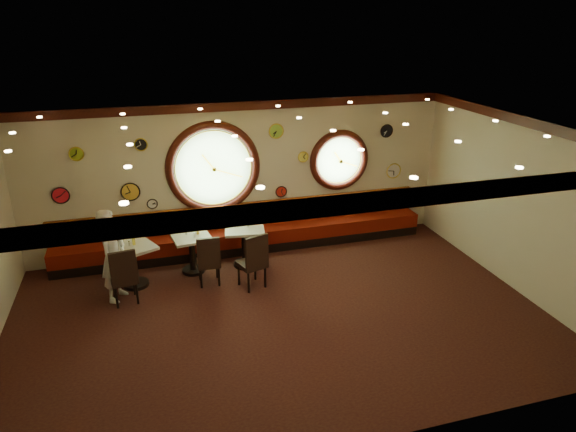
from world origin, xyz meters
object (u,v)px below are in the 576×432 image
object	(u,v)px
condiment_a_salt	(123,243)
chair_b	(209,258)
table_a	(133,261)
condiment_b_salt	(186,232)
table_c	(245,241)
condiment_a_pepper	(129,244)
chair_c	(254,258)
condiment_c_bottle	(250,221)
table_b	(192,249)
condiment_c_salt	(236,225)
condiment_b_pepper	(194,235)
condiment_b_bottle	(198,230)
waiter	(113,255)
condiment_c_pepper	(248,224)
condiment_a_bottle	(134,240)
chair_a	(124,273)

from	to	relation	value
condiment_a_salt	chair_b	bearing A→B (deg)	-16.75
table_a	condiment_b_salt	world-z (taller)	condiment_b_salt
table_c	condiment_a_pepper	distance (m)	2.26
condiment_a_pepper	chair_c	bearing A→B (deg)	-18.69
condiment_a_salt	condiment_c_bottle	xyz separation A→B (m)	(2.46, 0.24, 0.05)
table_b	condiment_c_bottle	distance (m)	1.27
table_c	condiment_c_salt	size ratio (longest dim) A/B	9.97
condiment_b_pepper	condiment_b_bottle	distance (m)	0.16
condiment_a_salt	condiment_b_bottle	distance (m)	1.43
table_b	condiment_b_pepper	size ratio (longest dim) A/B	8.02
chair_c	table_a	bearing A→B (deg)	142.96
chair_c	condiment_a_pepper	xyz separation A→B (m)	(-2.20, 0.74, 0.24)
condiment_a_salt	condiment_a_pepper	xyz separation A→B (m)	(0.11, -0.06, -0.01)
condiment_b_salt	waiter	xyz separation A→B (m)	(-1.35, -0.72, 0.03)
table_a	table_b	size ratio (longest dim) A/B	1.24
condiment_c_pepper	condiment_c_bottle	size ratio (longest dim) A/B	0.68
table_a	condiment_c_bottle	distance (m)	2.37
table_a	condiment_b_bottle	size ratio (longest dim) A/B	5.76
condiment_c_salt	condiment_a_bottle	bearing A→B (deg)	-172.52
condiment_a_bottle	condiment_b_pepper	bearing A→B (deg)	6.73
chair_b	condiment_a_salt	distance (m)	1.60
table_b	condiment_b_pepper	distance (m)	0.35
chair_b	condiment_c_salt	distance (m)	1.01
chair_b	condiment_b_bottle	world-z (taller)	chair_b
condiment_a_pepper	condiment_b_pepper	distance (m)	1.23
condiment_c_salt	condiment_a_pepper	world-z (taller)	condiment_c_salt
condiment_b_salt	condiment_c_salt	world-z (taller)	condiment_c_salt
chair_c	condiment_c_bottle	world-z (taller)	chair_c
chair_a	condiment_b_pepper	distance (m)	1.59
condiment_a_salt	condiment_c_pepper	size ratio (longest dim) A/B	0.93
waiter	condiment_c_bottle	bearing A→B (deg)	-50.15
table_b	chair_c	distance (m)	1.44
condiment_c_pepper	chair_b	bearing A→B (deg)	-145.66
condiment_b_salt	condiment_b_bottle	distance (m)	0.23
chair_a	condiment_a_salt	size ratio (longest dim) A/B	6.40
chair_a	condiment_c_bottle	bearing A→B (deg)	12.97
table_c	condiment_a_salt	xyz separation A→B (m)	(-2.33, -0.17, 0.34)
condiment_a_pepper	condiment_b_bottle	world-z (taller)	condiment_b_bottle
table_c	condiment_a_bottle	bearing A→B (deg)	-174.70
chair_a	condiment_c_salt	distance (m)	2.41
condiment_b_salt	waiter	distance (m)	1.53
chair_b	condiment_c_bottle	xyz separation A→B (m)	(0.95, 0.70, 0.35)
condiment_c_salt	condiment_c_pepper	xyz separation A→B (m)	(0.22, -0.07, 0.01)
condiment_a_bottle	waiter	bearing A→B (deg)	-130.15
table_c	condiment_c_salt	world-z (taller)	condiment_c_salt
chair_b	condiment_b_pepper	bearing A→B (deg)	110.33
table_a	chair_c	world-z (taller)	chair_c
chair_c	condiment_c_pepper	bearing A→B (deg)	65.80
condiment_a_pepper	condiment_b_pepper	size ratio (longest dim) A/B	0.92
chair_a	condiment_a_pepper	world-z (taller)	chair_a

